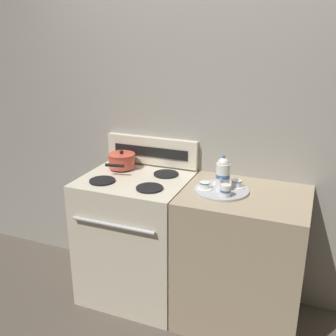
# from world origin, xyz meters

# --- Properties ---
(ground_plane) EXTENTS (6.00, 6.00, 0.00)m
(ground_plane) POSITION_xyz_m (0.00, 0.00, 0.00)
(ground_plane) COLOR brown
(wall_back) EXTENTS (6.00, 0.05, 2.20)m
(wall_back) POSITION_xyz_m (0.00, 0.34, 1.10)
(wall_back) COLOR #9E998E
(wall_back) RESTS_ON ground
(stove) EXTENTS (0.72, 0.65, 0.93)m
(stove) POSITION_xyz_m (-0.40, -0.00, 0.46)
(stove) COLOR beige
(stove) RESTS_ON ground
(control_panel) EXTENTS (0.71, 0.05, 0.21)m
(control_panel) POSITION_xyz_m (-0.40, 0.29, 1.03)
(control_panel) COLOR beige
(control_panel) RESTS_ON stove
(side_counter) EXTENTS (0.78, 0.62, 0.92)m
(side_counter) POSITION_xyz_m (0.37, 0.00, 0.46)
(side_counter) COLOR tan
(side_counter) RESTS_ON ground
(saucepan) EXTENTS (0.20, 0.28, 0.13)m
(saucepan) POSITION_xyz_m (-0.57, 0.14, 0.98)
(saucepan) COLOR #D14C38
(saucepan) RESTS_ON stove
(serving_tray) EXTENTS (0.34, 0.34, 0.01)m
(serving_tray) POSITION_xyz_m (0.21, -0.01, 0.93)
(serving_tray) COLOR #B2B2B7
(serving_tray) RESTS_ON side_counter
(teapot) EXTENTS (0.09, 0.14, 0.23)m
(teapot) POSITION_xyz_m (0.22, -0.02, 1.04)
(teapot) COLOR white
(teapot) RESTS_ON serving_tray
(teacup_left) EXTENTS (0.10, 0.10, 0.05)m
(teacup_left) POSITION_xyz_m (0.19, 0.08, 0.96)
(teacup_left) COLOR white
(teacup_left) RESTS_ON serving_tray
(teacup_right) EXTENTS (0.10, 0.10, 0.05)m
(teacup_right) POSITION_xyz_m (0.29, 0.06, 0.96)
(teacup_right) COLOR white
(teacup_right) RESTS_ON serving_tray
(teacup_front) EXTENTS (0.10, 0.10, 0.05)m
(teacup_front) POSITION_xyz_m (0.11, -0.04, 0.96)
(teacup_front) COLOR white
(teacup_front) RESTS_ON serving_tray
(creamer_jug) EXTENTS (0.07, 0.07, 0.07)m
(creamer_jug) POSITION_xyz_m (0.26, -0.11, 0.97)
(creamer_jug) COLOR white
(creamer_jug) RESTS_ON serving_tray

